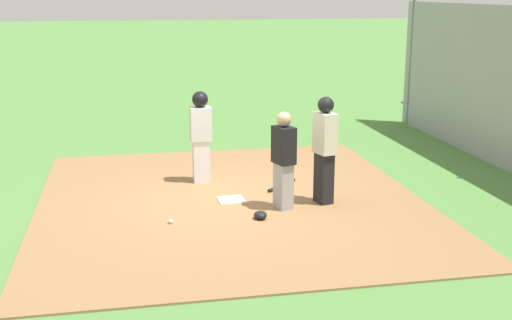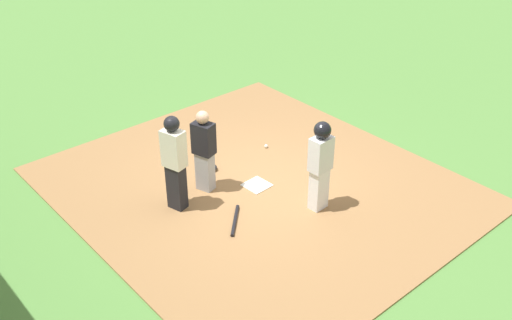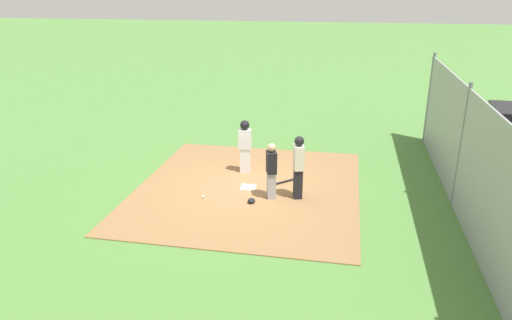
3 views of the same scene
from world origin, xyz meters
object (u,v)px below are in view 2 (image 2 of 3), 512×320
(umpire, at_px, (175,161))
(baseball_bat, at_px, (235,220))
(catcher, at_px, (204,150))
(home_plate, at_px, (257,185))
(catcher_mask, at_px, (212,167))
(baseball, at_px, (266,146))
(runner, at_px, (321,160))

(umpire, distance_m, baseball_bat, 1.44)
(catcher, bearing_deg, home_plate, -53.11)
(catcher_mask, bearing_deg, baseball_bat, -24.28)
(home_plate, xyz_separation_m, catcher_mask, (-1.00, -0.30, 0.05))
(catcher_mask, bearing_deg, umpire, -63.64)
(baseball_bat, xyz_separation_m, baseball, (-1.56, 2.11, 0.01))
(runner, relative_size, catcher_mask, 7.04)
(umpire, distance_m, catcher_mask, 1.60)
(catcher, xyz_separation_m, runner, (1.78, 1.13, 0.15))
(catcher, xyz_separation_m, catcher_mask, (-0.44, 0.47, -0.76))
(catcher, distance_m, catcher_mask, 1.00)
(umpire, distance_m, baseball, 2.79)
(catcher_mask, bearing_deg, home_plate, 16.67)
(baseball_bat, bearing_deg, runner, 111.50)
(catcher, distance_m, umpire, 0.75)
(runner, relative_size, baseball_bat, 1.99)
(baseball, bearing_deg, baseball_bat, -53.58)
(umpire, height_order, runner, umpire)
(umpire, relative_size, runner, 1.06)
(home_plate, distance_m, runner, 1.60)
(catcher, height_order, baseball_bat, catcher)
(baseball_bat, xyz_separation_m, catcher_mask, (-1.60, 0.72, 0.03))
(baseball, bearing_deg, home_plate, -48.72)
(home_plate, distance_m, catcher, 1.25)
(umpire, bearing_deg, baseball, -3.42)
(runner, height_order, catcher_mask, runner)
(umpire, xyz_separation_m, catcher_mask, (-0.59, 1.20, -0.88))
(home_plate, xyz_separation_m, catcher, (-0.56, -0.77, 0.81))
(runner, bearing_deg, home_plate, 13.75)
(umpire, bearing_deg, catcher_mask, 11.02)
(catcher, height_order, catcher_mask, catcher)
(umpire, bearing_deg, baseball_bat, -80.23)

